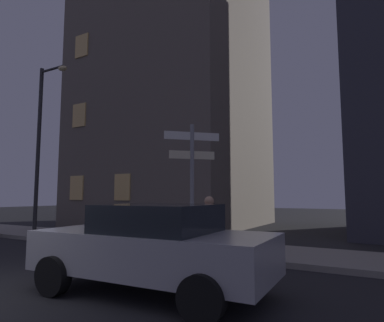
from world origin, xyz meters
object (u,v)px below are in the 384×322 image
(street_lamp, at_px, (42,134))
(car_far_oncoming, at_px, (153,246))
(signpost, at_px, (192,173))
(cyclist, at_px, (207,234))

(street_lamp, distance_m, car_far_oncoming, 10.40)
(signpost, height_order, cyclist, signpost)
(cyclist, bearing_deg, signpost, 129.86)
(car_far_oncoming, xyz_separation_m, cyclist, (-0.14, 2.28, -0.03))
(signpost, xyz_separation_m, street_lamp, (-7.46, 0.30, 1.88))
(car_far_oncoming, bearing_deg, street_lamp, 155.05)
(street_lamp, relative_size, cyclist, 3.81)
(signpost, xyz_separation_m, car_far_oncoming, (1.45, -3.85, -1.52))
(signpost, distance_m, street_lamp, 7.70)
(street_lamp, relative_size, car_far_oncoming, 1.63)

